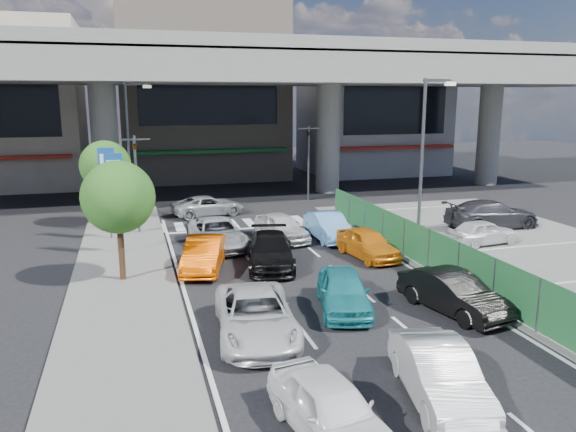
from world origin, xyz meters
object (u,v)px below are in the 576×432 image
object	(u,v)px
hatch_white_back_mid	(439,374)
signboard_near	(115,190)
hatch_black_mid_right	(453,293)
sedan_black_mid	(271,251)
taxi_orange_left	(204,254)
taxi_teal_mid	(343,291)
van_white_back_left	(330,409)
parked_sedan_white	(483,232)
traffic_cone	(409,246)
street_lamp_right	(426,148)
kei_truck_front_right	(328,226)
sedan_white_front_mid	(281,227)
sedan_white_mid_left	(256,315)
tree_near	(118,198)
wagon_silver_front_left	(217,233)
tree_far	(105,166)
traffic_light_right	(309,144)
signboard_far	(108,181)
taxi_orange_right	(367,243)
traffic_light_left	(135,160)
parked_sedan_dgrey	(492,214)
crossing_wagon_silver	(208,206)
street_lamp_left	(131,136)

from	to	relation	value
hatch_white_back_mid	signboard_near	bearing A→B (deg)	127.65
hatch_black_mid_right	sedan_black_mid	distance (m)	8.24
hatch_white_back_mid	taxi_orange_left	xyz separation A→B (m)	(-4.03, 11.94, 0.00)
taxi_teal_mid	taxi_orange_left	xyz separation A→B (m)	(-3.98, 5.83, 0.00)
van_white_back_left	parked_sedan_white	size ratio (longest dim) A/B	1.08
signboard_near	traffic_cone	bearing A→B (deg)	-16.22
van_white_back_left	traffic_cone	bearing A→B (deg)	45.86
street_lamp_right	kei_truck_front_right	bearing A→B (deg)	152.70
sedan_white_front_mid	traffic_cone	size ratio (longest dim) A/B	5.22
sedan_white_mid_left	taxi_orange_left	distance (m)	7.18
sedan_white_front_mid	sedan_white_mid_left	bearing A→B (deg)	-120.09
tree_near	street_lamp_right	bearing A→B (deg)	8.03
van_white_back_left	wagon_silver_front_left	distance (m)	16.10
signboard_near	tree_far	distance (m)	6.54
traffic_light_right	sedan_black_mid	size ratio (longest dim) A/B	1.09
signboard_near	taxi_orange_left	size ratio (longest dim) A/B	1.12
street_lamp_right	signboard_far	size ratio (longest dim) A/B	1.70
van_white_back_left	sedan_black_mid	distance (m)	12.50
van_white_back_left	taxi_orange_right	size ratio (longest dim) A/B	1.00
traffic_light_left	parked_sedan_white	xyz separation A→B (m)	(16.18, -7.05, -3.26)
kei_truck_front_right	taxi_orange_right	bearing A→B (deg)	-80.33
signboard_far	parked_sedan_dgrey	world-z (taller)	signboard_far
sedan_white_mid_left	parked_sedan_white	xyz separation A→B (m)	(13.07, 7.41, -0.02)
taxi_teal_mid	van_white_back_left	bearing A→B (deg)	-99.04
tree_near	traffic_cone	xyz separation A→B (m)	(12.60, 0.27, -2.94)
street_lamp_right	parked_sedan_white	xyz separation A→B (m)	(2.81, -1.05, -4.10)
van_white_back_left	parked_sedan_dgrey	size ratio (longest dim) A/B	0.74
signboard_near	taxi_orange_left	xyz separation A→B (m)	(3.48, -3.30, -2.37)
sedan_white_mid_left	traffic_light_left	bearing A→B (deg)	108.29
signboard_near	tree_near	bearing A→B (deg)	-87.13
signboard_far	traffic_cone	distance (m)	15.04
hatch_white_back_mid	kei_truck_front_right	distance (m)	15.61
sedan_black_mid	taxi_orange_right	bearing A→B (deg)	13.09
wagon_silver_front_left	kei_truck_front_right	distance (m)	5.69
taxi_teal_mid	wagon_silver_front_left	world-z (taller)	same
traffic_light_left	parked_sedan_white	size ratio (longest dim) A/B	1.45
crossing_wagon_silver	traffic_cone	world-z (taller)	crossing_wagon_silver
sedan_white_front_mid	hatch_white_back_mid	bearing A→B (deg)	-102.55
traffic_light_right	tree_near	bearing A→B (deg)	-129.81
sedan_white_mid_left	street_lamp_left	bearing A→B (deg)	105.14
street_lamp_left	crossing_wagon_silver	size ratio (longest dim) A/B	1.83
street_lamp_right	sedan_white_mid_left	size ratio (longest dim) A/B	1.61
signboard_far	van_white_back_left	world-z (taller)	signboard_far
signboard_near	sedan_white_mid_left	world-z (taller)	signboard_near
traffic_light_left	van_white_back_left	world-z (taller)	traffic_light_left
traffic_light_right	van_white_back_left	size ratio (longest dim) A/B	1.33
hatch_black_mid_right	crossing_wagon_silver	bearing A→B (deg)	95.04
crossing_wagon_silver	parked_sedan_white	size ratio (longest dim) A/B	1.22
tree_far	van_white_back_left	size ratio (longest dim) A/B	1.23
traffic_light_left	signboard_far	world-z (taller)	traffic_light_left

